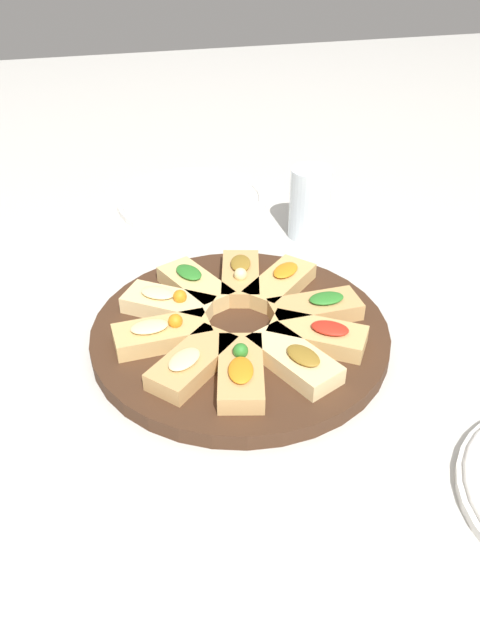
{
  "coord_description": "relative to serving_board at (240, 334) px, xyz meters",
  "views": [
    {
      "loc": [
        0.59,
        -0.14,
        0.47
      ],
      "look_at": [
        0.0,
        0.0,
        0.03
      ],
      "focal_mm": 35.0,
      "sensor_mm": 36.0,
      "label": 1
    }
  ],
  "objects": [
    {
      "name": "focaccia_slice_0",
      "position": [
        0.09,
        0.04,
        0.02
      ],
      "size": [
        0.12,
        0.09,
        0.03
      ],
      "color": "#E5C689",
      "rests_on": "serving_board"
    },
    {
      "name": "plate_left",
      "position": [
        -0.39,
        0.01,
        -0.0
      ],
      "size": [
        0.26,
        0.26,
        0.02
      ],
      "color": "white",
      "rests_on": "ground_plane"
    },
    {
      "name": "water_glass",
      "position": [
        -0.24,
        0.17,
        0.04
      ],
      "size": [
        0.06,
        0.06,
        0.11
      ],
      "primitive_type": "cylinder",
      "color": "silver",
      "rests_on": "ground_plane"
    },
    {
      "name": "focaccia_slice_9",
      "position": [
        0.09,
        -0.02,
        0.02
      ],
      "size": [
        0.12,
        0.07,
        0.03
      ],
      "color": "tan",
      "rests_on": "serving_board"
    },
    {
      "name": "focaccia_slice_5",
      "position": [
        -0.09,
        -0.04,
        0.02
      ],
      "size": [
        0.12,
        0.09,
        0.03
      ],
      "color": "#DBB775",
      "rests_on": "serving_board"
    },
    {
      "name": "focaccia_slice_1",
      "position": [
        0.05,
        0.08,
        0.02
      ],
      "size": [
        0.1,
        0.12,
        0.03
      ],
      "color": "tan",
      "rests_on": "serving_board"
    },
    {
      "name": "serving_board",
      "position": [
        0.0,
        0.0,
        0.0
      ],
      "size": [
        0.36,
        0.36,
        0.02
      ],
      "primitive_type": "cylinder",
      "color": "#422819",
      "rests_on": "ground_plane"
    },
    {
      "name": "ground_plane",
      "position": [
        0.0,
        0.0,
        -0.01
      ],
      "size": [
        3.0,
        3.0,
        0.0
      ],
      "primitive_type": "plane",
      "color": "beige"
    },
    {
      "name": "focaccia_slice_2",
      "position": [
        -0.0,
        0.1,
        0.02
      ],
      "size": [
        0.05,
        0.11,
        0.03
      ],
      "color": "tan",
      "rests_on": "serving_board"
    },
    {
      "name": "focaccia_slice_8",
      "position": [
        0.07,
        -0.07,
        0.02
      ],
      "size": [
        0.11,
        0.11,
        0.03
      ],
      "color": "tan",
      "rests_on": "serving_board"
    },
    {
      "name": "focaccia_slice_6",
      "position": [
        -0.05,
        -0.08,
        0.02
      ],
      "size": [
        0.1,
        0.12,
        0.03
      ],
      "color": "#E5C689",
      "rests_on": "serving_board"
    },
    {
      "name": "focaccia_slice_3",
      "position": [
        -0.07,
        0.07,
        0.02
      ],
      "size": [
        0.11,
        0.11,
        0.03
      ],
      "color": "tan",
      "rests_on": "serving_board"
    },
    {
      "name": "focaccia_slice_4",
      "position": [
        -0.09,
        0.02,
        0.02
      ],
      "size": [
        0.12,
        0.07,
        0.03
      ],
      "color": "tan",
      "rests_on": "serving_board"
    },
    {
      "name": "focaccia_slice_7",
      "position": [
        0.01,
        -0.09,
        0.02
      ],
      "size": [
        0.06,
        0.11,
        0.03
      ],
      "color": "tan",
      "rests_on": "serving_board"
    }
  ]
}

